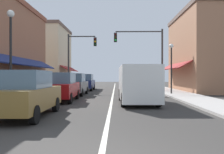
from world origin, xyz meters
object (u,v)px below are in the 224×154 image
at_px(parked_car_third_left, 75,84).
at_px(street_lamp_right_mid, 171,60).
at_px(van_in_lane, 137,83).
at_px(traffic_signal_left_corner, 77,54).
at_px(parked_car_nearest_left, 26,94).
at_px(street_lamp_left_near, 11,42).
at_px(parked_car_far_left, 85,82).
at_px(parked_car_second_left, 61,87).
at_px(traffic_signal_mast_arm, 146,49).

height_order(parked_car_third_left, street_lamp_right_mid, street_lamp_right_mid).
distance_m(van_in_lane, traffic_signal_left_corner, 12.57).
bearing_deg(parked_car_nearest_left, traffic_signal_left_corner, 91.93).
bearing_deg(street_lamp_left_near, parked_car_far_left, 82.22).
relative_size(van_in_lane, traffic_signal_left_corner, 0.87).
distance_m(parked_car_nearest_left, parked_car_far_left, 16.17).
bearing_deg(parked_car_far_left, parked_car_third_left, -90.55).
distance_m(parked_car_second_left, street_lamp_right_mid, 9.61).
bearing_deg(parked_car_third_left, traffic_signal_mast_arm, 32.01).
bearing_deg(parked_car_second_left, parked_car_nearest_left, -91.66).
bearing_deg(parked_car_second_left, parked_car_far_left, 88.32).
relative_size(parked_car_second_left, street_lamp_right_mid, 0.98).
relative_size(parked_car_third_left, traffic_signal_left_corner, 0.68).
relative_size(parked_car_far_left, traffic_signal_left_corner, 0.68).
height_order(parked_car_second_left, parked_car_third_left, same).
relative_size(van_in_lane, traffic_signal_mast_arm, 0.84).
xyz_separation_m(traffic_signal_mast_arm, traffic_signal_left_corner, (-7.06, 1.58, -0.25)).
xyz_separation_m(parked_car_third_left, van_in_lane, (4.63, -5.56, 0.27)).
bearing_deg(traffic_signal_left_corner, traffic_signal_mast_arm, -12.61).
relative_size(parked_car_second_left, street_lamp_left_near, 0.86).
bearing_deg(parked_car_far_left, traffic_signal_left_corner, -140.18).
distance_m(van_in_lane, traffic_signal_mast_arm, 10.09).
xyz_separation_m(van_in_lane, traffic_signal_left_corner, (-5.33, 11.04, 2.80)).
relative_size(traffic_signal_left_corner, street_lamp_right_mid, 1.42).
bearing_deg(traffic_signal_left_corner, parked_car_nearest_left, -87.46).
height_order(parked_car_far_left, street_lamp_right_mid, street_lamp_right_mid).
xyz_separation_m(parked_car_nearest_left, street_lamp_left_near, (-1.79, 2.59, 2.37)).
bearing_deg(street_lamp_right_mid, parked_car_far_left, 143.94).
height_order(parked_car_nearest_left, street_lamp_right_mid, street_lamp_right_mid).
bearing_deg(street_lamp_right_mid, parked_car_nearest_left, -127.51).
bearing_deg(traffic_signal_mast_arm, parked_car_second_left, -126.66).
xyz_separation_m(traffic_signal_left_corner, street_lamp_left_near, (-1.10, -12.95, -0.70)).
xyz_separation_m(parked_car_second_left, parked_car_far_left, (0.05, 10.75, 0.00)).
bearing_deg(street_lamp_right_mid, van_in_lane, -119.55).
xyz_separation_m(parked_car_nearest_left, parked_car_third_left, (0.01, 10.06, 0.00)).
relative_size(parked_car_nearest_left, street_lamp_right_mid, 0.97).
bearing_deg(traffic_signal_left_corner, street_lamp_left_near, -94.84).
xyz_separation_m(parked_car_second_left, traffic_signal_left_corner, (-0.71, 10.11, 3.07)).
height_order(van_in_lane, traffic_signal_left_corner, traffic_signal_left_corner).
relative_size(parked_car_nearest_left, parked_car_second_left, 0.99).
height_order(parked_car_nearest_left, street_lamp_left_near, street_lamp_left_near).
xyz_separation_m(parked_car_second_left, street_lamp_right_mid, (7.97, 4.98, 2.02)).
distance_m(parked_car_far_left, street_lamp_left_near, 13.91).
xyz_separation_m(parked_car_third_left, street_lamp_right_mid, (7.98, 0.35, 2.02)).
distance_m(parked_car_third_left, parked_car_far_left, 6.11).
relative_size(van_in_lane, street_lamp_left_near, 1.08).
xyz_separation_m(parked_car_far_left, street_lamp_left_near, (-1.85, -13.58, 2.37)).
height_order(traffic_signal_left_corner, street_lamp_right_mid, traffic_signal_left_corner).
relative_size(parked_car_second_left, traffic_signal_left_corner, 0.69).
bearing_deg(parked_car_second_left, traffic_signal_mast_arm, 51.91).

